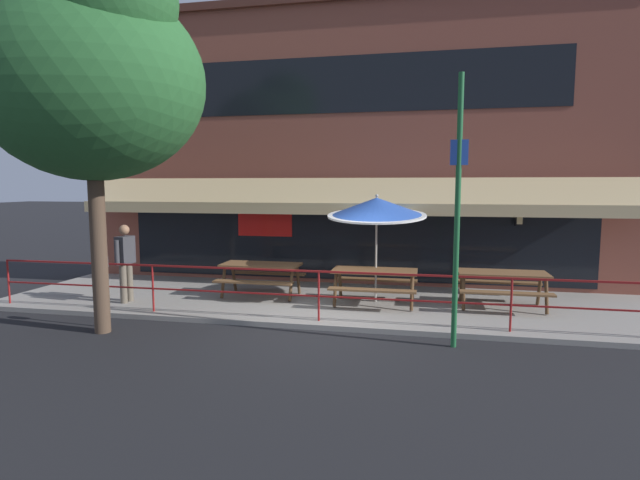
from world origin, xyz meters
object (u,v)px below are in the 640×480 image
Objects in this scene: pedestrian_walking at (125,259)px; street_tree_curbside at (93,69)px; picnic_table_centre at (375,277)px; patio_umbrella_centre at (377,208)px; parking_meter_near at (104,267)px; picnic_table_right at (502,280)px; street_sign_pole at (457,210)px; picnic_table_left at (261,270)px.

street_tree_curbside is (0.80, -1.91, 3.58)m from pedestrian_walking.
pedestrian_walking is (-5.37, -0.86, 0.35)m from picnic_table_centre.
patio_umbrella_centre is 5.60m from parking_meter_near.
picnic_table_right is 0.75× the size of patio_umbrella_centre.
street_sign_pole is at bearing 4.91° from street_tree_curbside.
picnic_table_right is (5.29, -0.02, 0.00)m from picnic_table_left.
pedestrian_walking is at bearing 110.22° from parking_meter_near.
parking_meter_near is 3.52m from street_tree_curbside.
street_tree_curbside is at bearing -175.09° from street_sign_pole.
picnic_table_left is 3.47m from parking_meter_near.
patio_umbrella_centre is (2.65, 0.01, 1.47)m from picnic_table_left.
street_sign_pole reaches higher than picnic_table_left.
picnic_table_right is 0.41× the size of street_sign_pole.
street_sign_pole is (6.33, 0.16, 1.12)m from parking_meter_near.
patio_umbrella_centre reaches higher than picnic_table_centre.
picnic_table_left is 1.27× the size of parking_meter_near.
picnic_table_centre is 5.45m from pedestrian_walking.
pedestrian_walking is (-2.72, -1.14, 0.35)m from picnic_table_left.
picnic_table_centre is 1.00× the size of picnic_table_right.
picnic_table_left is 0.27× the size of street_tree_curbside.
street_tree_curbside reaches higher than pedestrian_walking.
parking_meter_near reaches higher than picnic_table_left.
picnic_table_right is (2.65, 0.26, 0.00)m from picnic_table_centre.
parking_meter_near reaches higher than picnic_table_centre.
street_sign_pole is (4.18, -2.53, 1.56)m from picnic_table_left.
street_sign_pole is at bearing 1.48° from parking_meter_near.
street_tree_curbside reaches higher than picnic_table_left.
picnic_table_centre is 6.64m from street_tree_curbside.
street_tree_curbside reaches higher than picnic_table_centre.
picnic_table_right is 1.27× the size of parking_meter_near.
patio_umbrella_centre reaches higher than parking_meter_near.
picnic_table_left is 0.41× the size of street_sign_pole.
picnic_table_left is 3.03m from patio_umbrella_centre.
pedestrian_walking reaches higher than picnic_table_right.
picnic_table_centre is 0.75× the size of patio_umbrella_centre.
street_sign_pole is at bearing -11.33° from pedestrian_walking.
picnic_table_right is at bearing 5.60° from picnic_table_centre.
picnic_table_left and picnic_table_right have the same top height.
pedestrian_walking reaches higher than picnic_table_left.
picnic_table_right is at bearing -0.72° from patio_umbrella_centre.
pedestrian_walking is 7.14m from street_sign_pole.
parking_meter_near is (-2.15, -2.69, 0.44)m from picnic_table_left.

